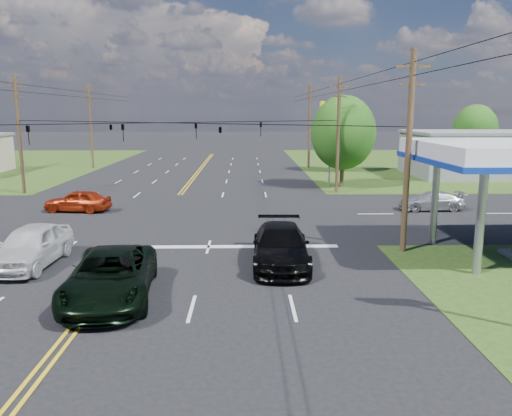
{
  "coord_description": "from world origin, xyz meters",
  "views": [
    {
      "loc": [
        5.39,
        -20.25,
        6.68
      ],
      "look_at": [
        5.93,
        6.0,
        1.61
      ],
      "focal_mm": 35.0,
      "sensor_mm": 36.0,
      "label": 1
    }
  ],
  "objects_px": {
    "tree_right_a": "(343,133)",
    "pickup_dkgreen": "(111,276)",
    "pole_nw": "(19,134)",
    "pole_ne": "(338,134)",
    "tree_right_b": "(345,134)",
    "tree_far_r": "(475,129)",
    "suv_black": "(281,246)",
    "pole_right_far": "(309,125)",
    "pole_se": "(408,150)",
    "pole_left_far": "(91,125)",
    "retail_ne": "(479,155)",
    "pickup_white": "(31,246)"
  },
  "relations": [
    {
      "from": "tree_right_a",
      "to": "pole_left_far",
      "type": "bearing_deg",
      "value": 149.35
    },
    {
      "from": "tree_right_a",
      "to": "tree_far_r",
      "type": "xyz_separation_m",
      "value": [
        20.0,
        18.0,
        -0.33
      ]
    },
    {
      "from": "pole_left_far",
      "to": "pickup_dkgreen",
      "type": "relative_size",
      "value": 1.59
    },
    {
      "from": "tree_right_a",
      "to": "pickup_white",
      "type": "distance_m",
      "value": 29.42
    },
    {
      "from": "pole_ne",
      "to": "pole_left_far",
      "type": "xyz_separation_m",
      "value": [
        -26.0,
        19.0,
        0.25
      ]
    },
    {
      "from": "pole_right_far",
      "to": "pole_ne",
      "type": "bearing_deg",
      "value": -90.0
    },
    {
      "from": "tree_right_b",
      "to": "pole_se",
      "type": "bearing_deg",
      "value": -96.05
    },
    {
      "from": "pole_right_far",
      "to": "pickup_dkgreen",
      "type": "xyz_separation_m",
      "value": [
        -12.5,
        -42.99,
        -4.3
      ]
    },
    {
      "from": "retail_ne",
      "to": "pole_se",
      "type": "relative_size",
      "value": 1.47
    },
    {
      "from": "retail_ne",
      "to": "tree_far_r",
      "type": "bearing_deg",
      "value": 68.2
    },
    {
      "from": "pole_se",
      "to": "pole_left_far",
      "type": "xyz_separation_m",
      "value": [
        -26.0,
        37.0,
        0.25
      ]
    },
    {
      "from": "pole_se",
      "to": "tree_right_a",
      "type": "distance_m",
      "value": 21.02
    },
    {
      "from": "pole_left_far",
      "to": "tree_right_b",
      "type": "xyz_separation_m",
      "value": [
        29.5,
        -4.0,
        -0.95
      ]
    },
    {
      "from": "pole_ne",
      "to": "tree_right_b",
      "type": "xyz_separation_m",
      "value": [
        3.5,
        15.0,
        -0.7
      ]
    },
    {
      "from": "pole_left_far",
      "to": "pickup_dkgreen",
      "type": "xyz_separation_m",
      "value": [
        13.5,
        -42.99,
        -4.3
      ]
    },
    {
      "from": "pole_ne",
      "to": "pickup_dkgreen",
      "type": "bearing_deg",
      "value": -117.52
    },
    {
      "from": "pole_ne",
      "to": "pole_left_far",
      "type": "distance_m",
      "value": 32.2
    },
    {
      "from": "pole_ne",
      "to": "pole_right_far",
      "type": "height_order",
      "value": "pole_right_far"
    },
    {
      "from": "pole_left_far",
      "to": "retail_ne",
      "type": "bearing_deg",
      "value": -10.54
    },
    {
      "from": "pole_nw",
      "to": "tree_right_b",
      "type": "height_order",
      "value": "pole_nw"
    },
    {
      "from": "tree_far_r",
      "to": "tree_right_b",
      "type": "bearing_deg",
      "value": -161.08
    },
    {
      "from": "pole_nw",
      "to": "pole_ne",
      "type": "bearing_deg",
      "value": 0.0
    },
    {
      "from": "retail_ne",
      "to": "tree_right_a",
      "type": "relative_size",
      "value": 1.71
    },
    {
      "from": "retail_ne",
      "to": "pickup_dkgreen",
      "type": "height_order",
      "value": "retail_ne"
    },
    {
      "from": "tree_far_r",
      "to": "pickup_dkgreen",
      "type": "distance_m",
      "value": 56.22
    },
    {
      "from": "tree_right_a",
      "to": "pole_right_far",
      "type": "bearing_deg",
      "value": 93.58
    },
    {
      "from": "tree_right_a",
      "to": "tree_far_r",
      "type": "distance_m",
      "value": 26.91
    },
    {
      "from": "pole_se",
      "to": "pole_ne",
      "type": "relative_size",
      "value": 1.0
    },
    {
      "from": "pole_ne",
      "to": "pole_left_far",
      "type": "height_order",
      "value": "pole_left_far"
    },
    {
      "from": "tree_right_b",
      "to": "tree_far_r",
      "type": "height_order",
      "value": "tree_far_r"
    },
    {
      "from": "suv_black",
      "to": "pickup_dkgreen",
      "type": "bearing_deg",
      "value": -146.23
    },
    {
      "from": "pole_right_far",
      "to": "retail_ne",
      "type": "bearing_deg",
      "value": -25.2
    },
    {
      "from": "suv_black",
      "to": "tree_far_r",
      "type": "bearing_deg",
      "value": 58.39
    },
    {
      "from": "pickup_white",
      "to": "pole_se",
      "type": "bearing_deg",
      "value": 8.6
    },
    {
      "from": "tree_far_r",
      "to": "suv_black",
      "type": "bearing_deg",
      "value": -123.45
    },
    {
      "from": "tree_far_r",
      "to": "retail_ne",
      "type": "bearing_deg",
      "value": -111.8
    },
    {
      "from": "pole_ne",
      "to": "suv_black",
      "type": "xyz_separation_m",
      "value": [
        -6.08,
        -19.99,
        -4.05
      ]
    },
    {
      "from": "retail_ne",
      "to": "pole_se",
      "type": "xyz_separation_m",
      "value": [
        -17.0,
        -29.0,
        2.72
      ]
    },
    {
      "from": "tree_right_a",
      "to": "pickup_dkgreen",
      "type": "distance_m",
      "value": 30.45
    },
    {
      "from": "pole_ne",
      "to": "pole_right_far",
      "type": "relative_size",
      "value": 0.95
    },
    {
      "from": "tree_right_b",
      "to": "pole_right_far",
      "type": "bearing_deg",
      "value": 131.19
    },
    {
      "from": "pole_se",
      "to": "pole_ne",
      "type": "distance_m",
      "value": 18.0
    },
    {
      "from": "pickup_dkgreen",
      "to": "pickup_white",
      "type": "distance_m",
      "value": 6.12
    },
    {
      "from": "pole_se",
      "to": "pole_ne",
      "type": "height_order",
      "value": "same"
    },
    {
      "from": "retail_ne",
      "to": "suv_black",
      "type": "relative_size",
      "value": 2.35
    },
    {
      "from": "pole_left_far",
      "to": "pole_se",
      "type": "bearing_deg",
      "value": -54.9
    },
    {
      "from": "pole_se",
      "to": "pickup_white",
      "type": "height_order",
      "value": "pole_se"
    },
    {
      "from": "retail_ne",
      "to": "pole_nw",
      "type": "xyz_separation_m",
      "value": [
        -43.0,
        -11.0,
        2.72
      ]
    },
    {
      "from": "pole_right_far",
      "to": "pickup_white",
      "type": "height_order",
      "value": "pole_right_far"
    },
    {
      "from": "retail_ne",
      "to": "pole_nw",
      "type": "height_order",
      "value": "pole_nw"
    }
  ]
}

